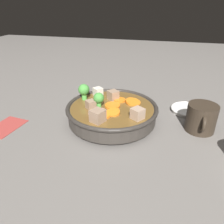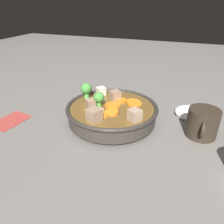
# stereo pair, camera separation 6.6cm
# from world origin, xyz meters

# --- Properties ---
(ground_plane) EXTENTS (3.00, 3.00, 0.00)m
(ground_plane) POSITION_xyz_m (0.00, 0.00, 0.00)
(ground_plane) COLOR slate
(stirfry_bowl) EXTENTS (0.28, 0.28, 0.10)m
(stirfry_bowl) POSITION_xyz_m (0.00, -0.00, 0.04)
(stirfry_bowl) COLOR #38332D
(stirfry_bowl) RESTS_ON ground_plane
(side_saucer) EXTENTS (0.11, 0.11, 0.01)m
(side_saucer) POSITION_xyz_m (-0.13, 0.23, 0.01)
(side_saucer) COLOR white
(side_saucer) RESTS_ON ground_plane
(dark_mug) EXTENTS (0.11, 0.08, 0.08)m
(dark_mug) POSITION_xyz_m (-0.02, 0.26, 0.04)
(dark_mug) COLOR #33281E
(dark_mug) RESTS_ON ground_plane
(napkin) EXTENTS (0.12, 0.09, 0.00)m
(napkin) POSITION_xyz_m (0.11, -0.30, 0.00)
(napkin) COLOR #A33833
(napkin) RESTS_ON ground_plane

